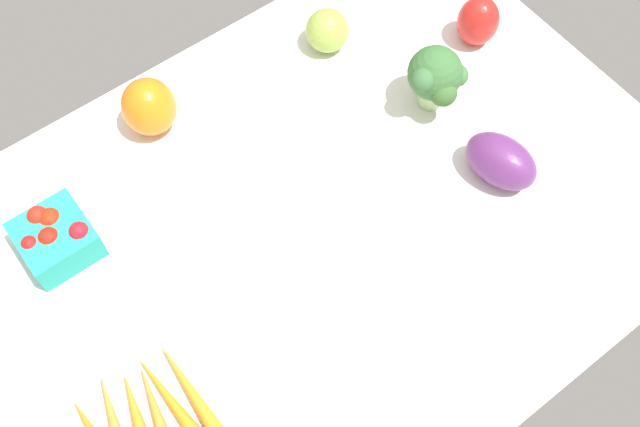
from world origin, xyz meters
TOP-DOWN VIEW (x-y plane):
  - tablecloth at (0.00, 0.00)cm, footprint 104.00×76.00cm
  - carrot_bunch at (34.30, 9.61)cm, footprint 15.16×17.99cm
  - bell_pepper_orange at (10.31, -28.25)cm, footprint 11.46×11.46cm
  - heirloom_tomato_green at (-20.20, -24.96)cm, footprint 7.01×7.01cm
  - berry_basket at (31.46, -18.28)cm, footprint 9.62×9.62cm
  - eggplant at (-25.33, 9.42)cm, footprint 9.59×12.46cm
  - broccoli_head at (-25.91, -6.03)cm, footprint 9.37×9.35cm
  - bell_pepper_red at (-40.05, -11.65)cm, footprint 8.66×8.66cm

SIDE VIEW (x-z plane):
  - tablecloth at x=0.00cm, z-range 0.00..2.00cm
  - carrot_bunch at x=34.30cm, z-range 1.87..4.74cm
  - berry_basket at x=31.46cm, z-range 1.87..8.28cm
  - heirloom_tomato_green at x=-20.20cm, z-range 2.00..9.01cm
  - eggplant at x=-25.33cm, z-range 2.00..9.19cm
  - bell_pepper_red at x=-40.05cm, z-range 2.00..10.61cm
  - bell_pepper_orange at x=10.31cm, z-range 2.00..11.40cm
  - broccoli_head at x=-25.91cm, z-range 3.07..14.18cm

